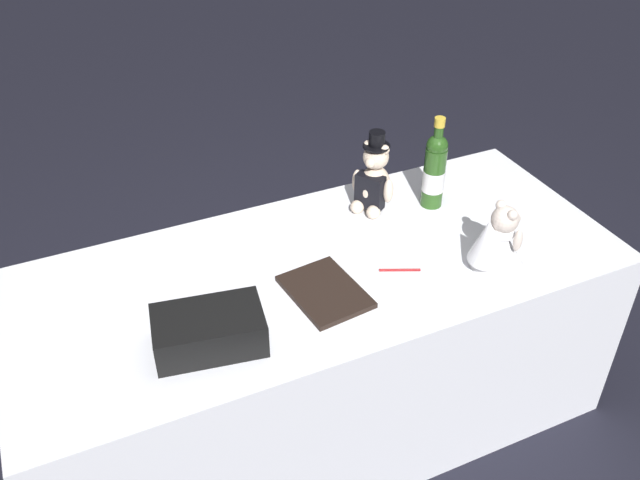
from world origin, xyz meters
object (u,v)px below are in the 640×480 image
(champagne_bottle, at_px, (435,170))
(signing_pen, at_px, (401,270))
(guestbook, at_px, (325,292))
(gift_case_black, at_px, (209,330))
(teddy_bear_groom, at_px, (373,181))
(teddy_bear_bride, at_px, (497,242))

(champagne_bottle, relative_size, signing_pen, 2.66)
(guestbook, bearing_deg, champagne_bottle, -158.77)
(gift_case_black, bearing_deg, signing_pen, -174.35)
(signing_pen, bearing_deg, teddy_bear_groom, -103.46)
(gift_case_black, relative_size, guestbook, 1.21)
(champagne_bottle, bearing_deg, teddy_bear_groom, -16.92)
(signing_pen, bearing_deg, gift_case_black, 5.65)
(champagne_bottle, relative_size, gift_case_black, 1.05)
(champagne_bottle, bearing_deg, teddy_bear_bride, 87.99)
(teddy_bear_bride, bearing_deg, champagne_bottle, -92.01)
(teddy_bear_bride, height_order, guestbook, teddy_bear_bride)
(teddy_bear_bride, height_order, gift_case_black, teddy_bear_bride)
(gift_case_black, bearing_deg, teddy_bear_bride, 177.84)
(signing_pen, height_order, gift_case_black, gift_case_black)
(champagne_bottle, distance_m, gift_case_black, 0.98)
(teddy_bear_bride, xyz_separation_m, signing_pen, (0.27, -0.10, -0.09))
(signing_pen, distance_m, gift_case_black, 0.63)
(teddy_bear_bride, xyz_separation_m, gift_case_black, (0.90, -0.03, -0.04))
(champagne_bottle, distance_m, signing_pen, 0.43)
(teddy_bear_bride, height_order, signing_pen, teddy_bear_bride)
(teddy_bear_bride, bearing_deg, guestbook, -10.23)
(champagne_bottle, bearing_deg, gift_case_black, 20.87)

